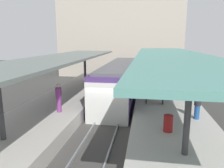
% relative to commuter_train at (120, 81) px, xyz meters
% --- Properties ---
extents(ground_plane, '(80.00, 80.00, 0.00)m').
position_rel_commuter_train_xyz_m(ground_plane, '(0.00, -5.73, -1.73)').
color(ground_plane, '#383835').
extents(platform_left, '(4.40, 28.00, 1.00)m').
position_rel_commuter_train_xyz_m(platform_left, '(-3.80, -5.73, -1.23)').
color(platform_left, '#ADA8A0').
rests_on(platform_left, ground_plane).
extents(platform_right, '(4.40, 28.00, 1.00)m').
position_rel_commuter_train_xyz_m(platform_right, '(3.80, -5.73, -1.23)').
color(platform_right, '#ADA8A0').
rests_on(platform_right, ground_plane).
extents(track_ballast, '(3.20, 28.00, 0.20)m').
position_rel_commuter_train_xyz_m(track_ballast, '(0.00, -5.73, -1.63)').
color(track_ballast, '#423F3D').
rests_on(track_ballast, ground_plane).
extents(rail_near_side, '(0.08, 28.00, 0.14)m').
position_rel_commuter_train_xyz_m(rail_near_side, '(-0.72, -5.73, -1.46)').
color(rail_near_side, slate).
rests_on(rail_near_side, track_ballast).
extents(rail_far_side, '(0.08, 28.00, 0.14)m').
position_rel_commuter_train_xyz_m(rail_far_side, '(0.72, -5.73, -1.46)').
color(rail_far_side, slate).
rests_on(rail_far_side, track_ballast).
extents(commuter_train, '(2.78, 13.05, 3.10)m').
position_rel_commuter_train_xyz_m(commuter_train, '(0.00, 0.00, 0.00)').
color(commuter_train, '#472D6B').
rests_on(commuter_train, track_ballast).
extents(canopy_left, '(4.18, 21.00, 3.09)m').
position_rel_commuter_train_xyz_m(canopy_left, '(-3.80, -4.33, 2.24)').
color(canopy_left, '#333335').
rests_on(canopy_left, platform_left).
extents(canopy_right, '(4.18, 21.00, 3.42)m').
position_rel_commuter_train_xyz_m(canopy_right, '(3.80, -4.33, 2.57)').
color(canopy_right, '#333335').
rests_on(canopy_right, platform_right).
extents(platform_bench, '(1.40, 0.41, 0.86)m').
position_rel_commuter_train_xyz_m(platform_bench, '(2.90, -4.03, -0.26)').
color(platform_bench, black).
rests_on(platform_bench, platform_right).
extents(platform_sign, '(0.90, 0.08, 2.21)m').
position_rel_commuter_train_xyz_m(platform_sign, '(5.07, -0.91, 0.90)').
color(platform_sign, '#262628').
rests_on(platform_sign, platform_right).
extents(litter_bin, '(0.44, 0.44, 0.80)m').
position_rel_commuter_train_xyz_m(litter_bin, '(3.37, -8.63, -0.33)').
color(litter_bin, maroon).
rests_on(litter_bin, platform_right).
extents(passenger_near_bench, '(0.36, 0.36, 1.72)m').
position_rel_commuter_train_xyz_m(passenger_near_bench, '(-2.85, -6.82, 0.16)').
color(passenger_near_bench, '#7A337A').
rests_on(passenger_near_bench, platform_left).
extents(passenger_mid_platform, '(0.36, 0.36, 1.56)m').
position_rel_commuter_train_xyz_m(passenger_mid_platform, '(5.08, -6.71, 0.08)').
color(passenger_mid_platform, navy).
rests_on(passenger_mid_platform, platform_right).
extents(passenger_far_end, '(0.36, 0.36, 1.63)m').
position_rel_commuter_train_xyz_m(passenger_far_end, '(2.32, 0.62, 0.12)').
color(passenger_far_end, maroon).
rests_on(passenger_far_end, platform_right).
extents(station_building_backdrop, '(18.00, 6.00, 11.00)m').
position_rel_commuter_train_xyz_m(station_building_backdrop, '(-1.72, 14.27, 3.77)').
color(station_building_backdrop, '#A89E8E').
rests_on(station_building_backdrop, ground_plane).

